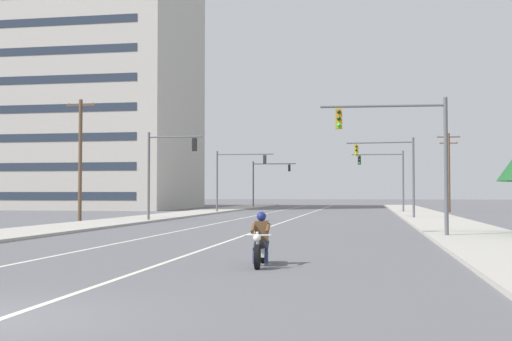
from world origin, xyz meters
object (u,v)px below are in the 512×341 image
(traffic_signal_far_right, at_px, (388,172))
(utility_pole_right_far, at_px, (449,169))
(apartment_building_far_left_block, at_px, (74,92))
(traffic_signal_mid_right, at_px, (394,165))
(traffic_signal_near_left, at_px, (164,163))
(traffic_signal_mid_left, at_px, (234,171))
(traffic_signal_far_left, at_px, (266,177))
(utility_pole_left_near, at_px, (80,157))
(motorcycle_with_rider, at_px, (261,244))
(traffic_signal_near_right, at_px, (408,144))

(traffic_signal_far_right, distance_m, utility_pole_right_far, 7.53)
(apartment_building_far_left_block, bearing_deg, traffic_signal_mid_right, -35.36)
(traffic_signal_near_left, height_order, apartment_building_far_left_block, apartment_building_far_left_block)
(traffic_signal_mid_left, relative_size, traffic_signal_far_left, 1.00)
(traffic_signal_near_left, bearing_deg, traffic_signal_mid_right, 25.10)
(utility_pole_left_near, bearing_deg, traffic_signal_near_left, -1.89)
(traffic_signal_mid_left, distance_m, utility_pole_right_far, 22.55)
(motorcycle_with_rider, bearing_deg, traffic_signal_far_left, 98.82)
(utility_pole_right_far, bearing_deg, traffic_signal_far_right, -147.65)
(traffic_signal_mid_left, distance_m, apartment_building_far_left_block, 30.59)
(traffic_signal_far_left, distance_m, utility_pole_left_near, 42.14)
(utility_pole_left_near, xyz_separation_m, apartment_building_far_left_block, (-17.38, 35.23, 10.54))
(utility_pole_right_far, relative_size, apartment_building_far_left_block, 0.27)
(traffic_signal_near_right, xyz_separation_m, traffic_signal_mid_right, (0.17, 21.05, -0.03))
(traffic_signal_mid_right, height_order, utility_pole_right_far, utility_pole_right_far)
(traffic_signal_mid_left, bearing_deg, utility_pole_left_near, -108.91)
(apartment_building_far_left_block, bearing_deg, traffic_signal_near_right, -51.31)
(traffic_signal_near_right, xyz_separation_m, utility_pole_left_near, (-21.92, 13.84, 0.39))
(motorcycle_with_rider, relative_size, apartment_building_far_left_block, 0.07)
(motorcycle_with_rider, bearing_deg, utility_pole_right_far, 77.91)
(traffic_signal_near_right, xyz_separation_m, traffic_signal_far_left, (-15.10, 55.42, 0.01))
(traffic_signal_far_right, bearing_deg, utility_pole_right_far, 32.35)
(motorcycle_with_rider, bearing_deg, traffic_signal_near_left, 113.34)
(traffic_signal_near_left, relative_size, apartment_building_far_left_block, 0.21)
(traffic_signal_near_right, height_order, traffic_signal_mid_right, same)
(traffic_signal_mid_left, bearing_deg, traffic_signal_near_left, -91.86)
(traffic_signal_mid_right, bearing_deg, traffic_signal_far_left, 113.96)
(traffic_signal_far_left, bearing_deg, traffic_signal_far_right, -50.92)
(utility_pole_left_near, bearing_deg, motorcycle_with_rider, -56.13)
(traffic_signal_near_right, relative_size, traffic_signal_far_right, 1.00)
(traffic_signal_near_right, bearing_deg, traffic_signal_mid_right, 89.53)
(utility_pole_right_far, bearing_deg, traffic_signal_far_left, 145.61)
(traffic_signal_near_left, relative_size, utility_pole_right_far, 0.75)
(motorcycle_with_rider, height_order, traffic_signal_mid_left, traffic_signal_mid_left)
(traffic_signal_mid_left, height_order, traffic_signal_far_left, same)
(traffic_signal_far_right, height_order, utility_pole_left_near, utility_pole_left_near)
(motorcycle_with_rider, distance_m, utility_pole_left_near, 31.22)
(traffic_signal_near_right, bearing_deg, utility_pole_left_near, 147.74)
(traffic_signal_mid_right, distance_m, utility_pole_left_near, 23.25)
(motorcycle_with_rider, xyz_separation_m, utility_pole_right_far, (11.24, 52.46, 3.88))
(traffic_signal_mid_right, relative_size, apartment_building_far_left_block, 0.21)
(traffic_signal_mid_left, bearing_deg, motorcycle_with_rider, -77.31)
(motorcycle_with_rider, bearing_deg, traffic_signal_far_right, 84.24)
(motorcycle_with_rider, distance_m, traffic_signal_near_right, 13.24)
(utility_pole_right_far, bearing_deg, traffic_signal_near_left, -129.54)
(traffic_signal_mid_left, bearing_deg, traffic_signal_far_left, 90.27)
(traffic_signal_near_right, distance_m, utility_pole_right_far, 41.11)
(traffic_signal_near_right, relative_size, utility_pole_right_far, 0.75)
(traffic_signal_near_right, xyz_separation_m, traffic_signal_near_left, (-15.66, 13.63, -0.10))
(apartment_building_far_left_block, bearing_deg, traffic_signal_far_right, -17.57)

